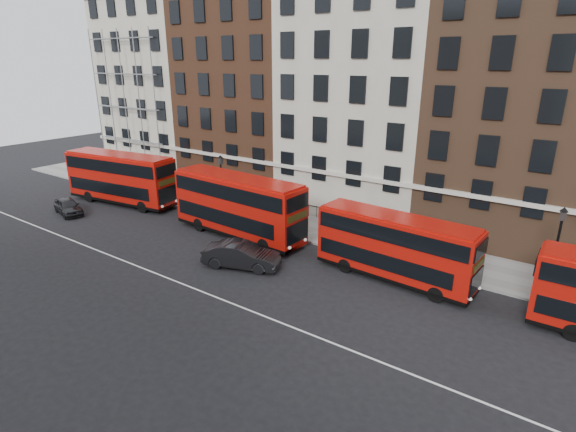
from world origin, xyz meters
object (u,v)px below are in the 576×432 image
Objects in this scene: bus_c at (394,246)px; car_front at (241,255)px; bus_a at (120,177)px; car_rear at (68,206)px; bus_b at (238,205)px.

car_front is (-8.81, -4.09, -1.39)m from bus_c.
car_front is (18.28, -4.09, -1.72)m from bus_a.
car_front is at bearing -74.40° from car_rear.
bus_b is at bearing -176.26° from bus_c.
bus_a is at bearing -1.95° from car_rear.
car_rear is at bearing 72.17° from car_front.
bus_c reaches higher than car_rear.
car_front is (3.81, -4.09, -1.71)m from bus_b.
bus_c is 9.81m from car_front.
bus_a is at bearing -176.25° from bus_c.
car_rear is (-28.41, -4.70, -1.53)m from bus_c.
bus_b is at bearing -59.61° from car_rear.
car_rear is (-15.80, -4.70, -1.85)m from bus_b.
car_rear is at bearing -160.42° from bus_b.
bus_b is (14.47, 0.01, -0.01)m from bus_a.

